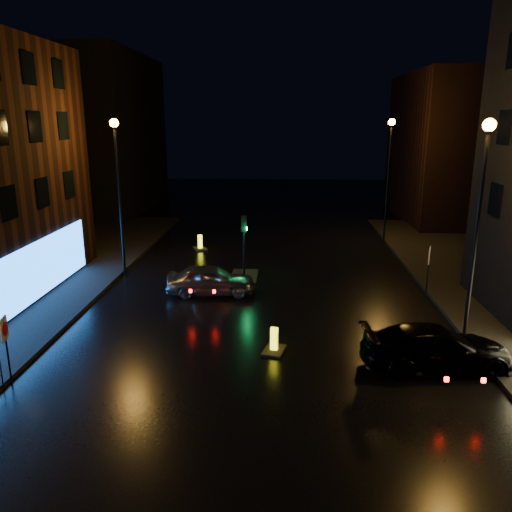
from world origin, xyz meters
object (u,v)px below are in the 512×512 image
object	(u,v)px
dark_sedan	(436,348)
road_sign_left	(5,335)
road_sign_right	(429,259)
traffic_signal	(244,269)
silver_hatchback	(211,280)
bollard_far	(200,246)
bollard_near	(274,346)

from	to	relation	value
dark_sedan	road_sign_left	xyz separation A→B (m)	(-14.12, -1.88, 0.98)
road_sign_right	road_sign_left	bearing A→B (deg)	49.06
traffic_signal	silver_hatchback	distance (m)	3.08
bollard_far	road_sign_right	xyz separation A→B (m)	(12.48, -8.31, 1.63)
bollard_far	road_sign_right	distance (m)	15.09
bollard_near	road_sign_right	size ratio (longest dim) A/B	0.50
silver_hatchback	dark_sedan	size ratio (longest dim) A/B	0.84
traffic_signal	silver_hatchback	size ratio (longest dim) A/B	0.80
traffic_signal	dark_sedan	world-z (taller)	traffic_signal
silver_hatchback	bollard_far	distance (m)	8.85
traffic_signal	bollard_far	distance (m)	6.81
traffic_signal	road_sign_right	distance (m)	9.50
traffic_signal	road_sign_left	bearing A→B (deg)	-119.82
traffic_signal	bollard_near	xyz separation A→B (m)	(1.81, -8.89, -0.29)
bollard_near	silver_hatchback	bearing A→B (deg)	132.14
dark_sedan	bollard_near	xyz separation A→B (m)	(-5.61, 0.92, -0.54)
dark_sedan	bollard_far	size ratio (longest dim) A/B	3.89
bollard_far	road_sign_left	world-z (taller)	road_sign_left
dark_sedan	road_sign_left	world-z (taller)	road_sign_left
bollard_far	dark_sedan	bearing A→B (deg)	-79.19
traffic_signal	road_sign_right	bearing A→B (deg)	-14.89
silver_hatchback	bollard_near	world-z (taller)	silver_hatchback
silver_hatchback	road_sign_left	xyz separation A→B (m)	(-5.27, -8.96, 0.99)
road_sign_right	bollard_near	bearing A→B (deg)	60.29
bollard_near	bollard_far	bearing A→B (deg)	123.84
bollard_near	road_sign_left	bearing A→B (deg)	-147.37
silver_hatchback	bollard_far	size ratio (longest dim) A/B	3.25
dark_sedan	bollard_near	world-z (taller)	dark_sedan
traffic_signal	bollard_far	xyz separation A→B (m)	(-3.39, 5.90, -0.29)
bollard_near	bollard_far	distance (m)	15.67
traffic_signal	bollard_near	bearing A→B (deg)	-78.46
bollard_far	road_sign_left	distance (m)	17.95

